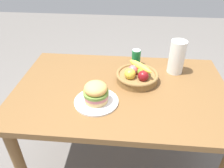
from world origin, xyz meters
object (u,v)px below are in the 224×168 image
(sandwich, at_px, (96,92))
(soda_can, at_px, (136,58))
(plate, at_px, (96,101))
(paper_towel_roll, at_px, (177,57))
(fruit_basket, at_px, (137,75))

(sandwich, relative_size, soda_can, 1.20)
(plate, distance_m, paper_towel_roll, 0.67)
(sandwich, distance_m, paper_towel_roll, 0.66)
(soda_can, height_order, fruit_basket, fruit_basket)
(sandwich, bearing_deg, plate, 0.00)
(sandwich, xyz_separation_m, fruit_basket, (0.24, 0.26, -0.03))
(plate, relative_size, soda_can, 2.11)
(plate, height_order, fruit_basket, fruit_basket)
(plate, bearing_deg, fruit_basket, 46.26)
(paper_towel_roll, bearing_deg, fruit_basket, -151.19)
(soda_can, xyz_separation_m, paper_towel_roll, (0.28, -0.07, 0.06))
(fruit_basket, bearing_deg, sandwich, -133.74)
(sandwich, distance_m, fruit_basket, 0.35)
(sandwich, relative_size, paper_towel_roll, 0.63)
(sandwich, height_order, fruit_basket, sandwich)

